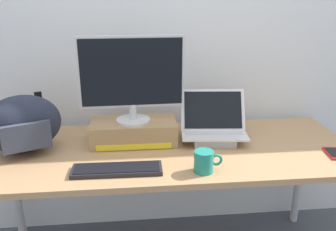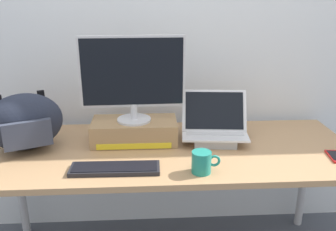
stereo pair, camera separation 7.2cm
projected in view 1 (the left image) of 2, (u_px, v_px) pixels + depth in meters
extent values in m
cube|color=silver|center=(160.00, 29.00, 2.13)|extent=(7.00, 0.10, 2.60)
cube|color=#A87F56|center=(168.00, 151.00, 1.87)|extent=(1.95, 0.76, 0.03)
cylinder|color=#B2B2B7|center=(16.00, 189.00, 2.20)|extent=(0.05, 0.05, 0.71)
cylinder|color=#B2B2B7|center=(299.00, 175.00, 2.37)|extent=(0.05, 0.05, 0.71)
cube|color=#9E7A51|center=(134.00, 132.00, 1.92)|extent=(0.45, 0.23, 0.12)
cube|color=yellow|center=(134.00, 147.00, 1.82)|extent=(0.39, 0.00, 0.03)
cylinder|color=silver|center=(133.00, 120.00, 1.90)|extent=(0.18, 0.18, 0.01)
cylinder|color=silver|center=(133.00, 112.00, 1.88)|extent=(0.04, 0.04, 0.08)
cube|color=silver|center=(132.00, 72.00, 1.81)|extent=(0.54, 0.03, 0.37)
cube|color=black|center=(132.00, 73.00, 1.80)|extent=(0.52, 0.02, 0.34)
cube|color=#ADADB2|center=(213.00, 137.00, 1.94)|extent=(0.24, 0.22, 0.05)
cube|color=silver|center=(214.00, 132.00, 1.93)|extent=(0.37, 0.26, 0.01)
cube|color=#B7B7BC|center=(213.00, 130.00, 1.95)|extent=(0.32, 0.16, 0.00)
cube|color=silver|center=(213.00, 110.00, 1.95)|extent=(0.36, 0.15, 0.21)
cube|color=black|center=(213.00, 110.00, 1.95)|extent=(0.32, 0.13, 0.18)
cube|color=black|center=(117.00, 170.00, 1.61)|extent=(0.41, 0.13, 0.02)
cube|color=black|center=(117.00, 167.00, 1.61)|extent=(0.38, 0.11, 0.00)
ellipsoid|color=#232838|center=(23.00, 124.00, 1.77)|extent=(0.42, 0.32, 0.30)
cube|color=#333847|center=(26.00, 137.00, 1.69)|extent=(0.22, 0.12, 0.13)
cube|color=black|center=(40.00, 112.00, 1.90)|extent=(0.04, 0.03, 0.22)
cylinder|color=#1E7F70|center=(204.00, 162.00, 1.60)|extent=(0.09, 0.09, 0.10)
torus|color=#1E7F70|center=(217.00, 160.00, 1.61)|extent=(0.06, 0.01, 0.06)
cube|color=red|center=(334.00, 153.00, 1.79)|extent=(0.09, 0.15, 0.01)
cube|color=black|center=(334.00, 152.00, 1.78)|extent=(0.08, 0.12, 0.00)
sphere|color=#CC7099|center=(31.00, 127.00, 2.03)|extent=(0.09, 0.09, 0.09)
sphere|color=black|center=(26.00, 127.00, 1.99)|extent=(0.01, 0.01, 0.01)
sphere|color=black|center=(32.00, 127.00, 2.00)|extent=(0.01, 0.01, 0.01)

